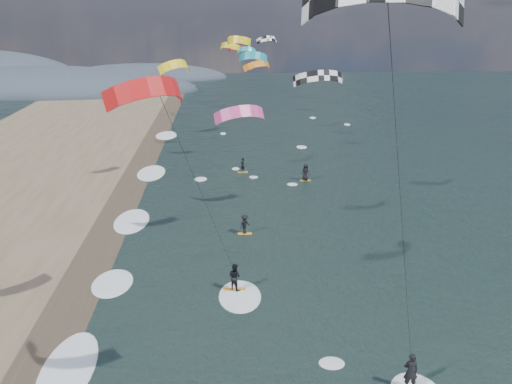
{
  "coord_description": "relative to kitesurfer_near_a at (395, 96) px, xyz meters",
  "views": [
    {
      "loc": [
        -2.65,
        -18.25,
        17.07
      ],
      "look_at": [
        -1.0,
        12.0,
        7.0
      ],
      "focal_mm": 40.0,
      "sensor_mm": 36.0,
      "label": 1
    }
  ],
  "objects": [
    {
      "name": "coastal_hills",
      "position": [
        -47.27,
        109.32,
        -14.44
      ],
      "size": [
        80.0,
        41.0,
        15.0
      ],
      "color": "#3D4756",
      "rests_on": "ground"
    },
    {
      "name": "wet_sand_strip",
      "position": [
        -14.42,
        11.46,
        -14.44
      ],
      "size": [
        3.0,
        240.0,
        0.0
      ],
      "primitive_type": "cube",
      "color": "#382D23",
      "rests_on": "ground"
    },
    {
      "name": "bg_kite_field",
      "position": [
        -1.94,
        53.83,
        -3.49
      ],
      "size": [
        15.3,
        71.58,
        5.14
      ],
      "color": "orange",
      "rests_on": "ground"
    },
    {
      "name": "shoreline_surf",
      "position": [
        -13.22,
        16.21,
        -14.44
      ],
      "size": [
        2.4,
        79.4,
        0.11
      ],
      "color": "white",
      "rests_on": "ground"
    },
    {
      "name": "kitesurfer_near_a",
      "position": [
        0.0,
        0.0,
        0.0
      ],
      "size": [
        8.02,
        8.76,
        18.48
      ],
      "color": "orange",
      "rests_on": "ground"
    },
    {
      "name": "far_kitesurfers",
      "position": [
        -1.04,
        32.52,
        -13.62
      ],
      "size": [
        7.72,
        17.87,
        1.74
      ],
      "color": "orange",
      "rests_on": "ground"
    },
    {
      "name": "kitesurfer_near_b",
      "position": [
        -7.04,
        10.82,
        -4.95
      ],
      "size": [
        7.14,
        9.11,
        14.5
      ],
      "color": "orange",
      "rests_on": "ground"
    }
  ]
}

